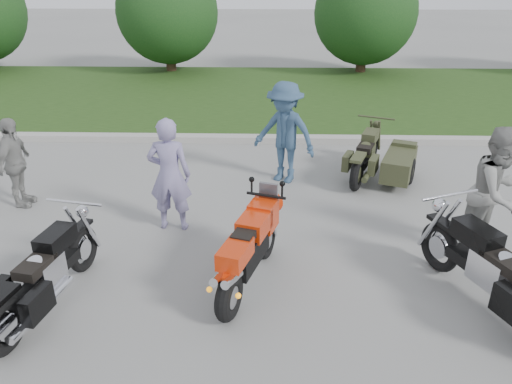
{
  "coord_description": "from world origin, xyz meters",
  "views": [
    {
      "loc": [
        0.66,
        -5.14,
        3.93
      ],
      "look_at": [
        0.48,
        1.52,
        0.8
      ],
      "focal_mm": 35.0,
      "sensor_mm": 36.0,
      "label": 1
    }
  ],
  "objects_px": {
    "cruiser_right": "(498,278)",
    "person_back": "(15,163)",
    "person_grey": "(496,193)",
    "person_stripe": "(170,175)",
    "person_denim": "(285,133)",
    "cruiser_left": "(42,279)",
    "cruiser_sidecar": "(385,161)",
    "sportbike_red": "(248,249)"
  },
  "relations": [
    {
      "from": "cruiser_right",
      "to": "person_back",
      "type": "distance_m",
      "value": 7.55
    },
    {
      "from": "person_grey",
      "to": "person_back",
      "type": "relative_size",
      "value": 1.21
    },
    {
      "from": "person_grey",
      "to": "person_back",
      "type": "height_order",
      "value": "person_grey"
    },
    {
      "from": "person_stripe",
      "to": "person_denim",
      "type": "bearing_deg",
      "value": -131.85
    },
    {
      "from": "person_stripe",
      "to": "cruiser_left",
      "type": "bearing_deg",
      "value": 62.53
    },
    {
      "from": "person_denim",
      "to": "cruiser_sidecar",
      "type": "bearing_deg",
      "value": 30.05
    },
    {
      "from": "cruiser_sidecar",
      "to": "person_grey",
      "type": "bearing_deg",
      "value": -48.31
    },
    {
      "from": "sportbike_red",
      "to": "person_grey",
      "type": "distance_m",
      "value": 3.58
    },
    {
      "from": "person_grey",
      "to": "person_back",
      "type": "bearing_deg",
      "value": 131.65
    },
    {
      "from": "sportbike_red",
      "to": "cruiser_right",
      "type": "distance_m",
      "value": 3.02
    },
    {
      "from": "sportbike_red",
      "to": "person_back",
      "type": "bearing_deg",
      "value": 168.16
    },
    {
      "from": "cruiser_right",
      "to": "person_back",
      "type": "relative_size",
      "value": 1.53
    },
    {
      "from": "person_back",
      "to": "person_stripe",
      "type": "bearing_deg",
      "value": -103.65
    },
    {
      "from": "sportbike_red",
      "to": "cruiser_right",
      "type": "relative_size",
      "value": 0.83
    },
    {
      "from": "person_denim",
      "to": "cruiser_right",
      "type": "bearing_deg",
      "value": -30.03
    },
    {
      "from": "person_stripe",
      "to": "person_back",
      "type": "height_order",
      "value": "person_stripe"
    },
    {
      "from": "sportbike_red",
      "to": "cruiser_sidecar",
      "type": "xyz_separation_m",
      "value": [
        2.48,
        3.56,
        -0.18
      ]
    },
    {
      "from": "cruiser_right",
      "to": "person_stripe",
      "type": "relative_size",
      "value": 1.32
    },
    {
      "from": "person_denim",
      "to": "sportbike_red",
      "type": "bearing_deg",
      "value": -70.6
    },
    {
      "from": "cruiser_sidecar",
      "to": "cruiser_left",
      "type": "bearing_deg",
      "value": -118.56
    },
    {
      "from": "cruiser_right",
      "to": "cruiser_sidecar",
      "type": "bearing_deg",
      "value": 74.84
    },
    {
      "from": "cruiser_right",
      "to": "person_stripe",
      "type": "bearing_deg",
      "value": 132.33
    },
    {
      "from": "cruiser_right",
      "to": "cruiser_sidecar",
      "type": "xyz_separation_m",
      "value": [
        -0.51,
        4.0,
        -0.11
      ]
    },
    {
      "from": "cruiser_sidecar",
      "to": "person_stripe",
      "type": "bearing_deg",
      "value": -130.5
    },
    {
      "from": "person_stripe",
      "to": "person_back",
      "type": "xyz_separation_m",
      "value": [
        -2.78,
        0.73,
        -0.13
      ]
    },
    {
      "from": "cruiser_sidecar",
      "to": "person_grey",
      "type": "height_order",
      "value": "person_grey"
    },
    {
      "from": "cruiser_left",
      "to": "person_denim",
      "type": "relative_size",
      "value": 1.18
    },
    {
      "from": "cruiser_sidecar",
      "to": "sportbike_red",
      "type": "bearing_deg",
      "value": -103.27
    },
    {
      "from": "person_grey",
      "to": "person_stripe",
      "type": "bearing_deg",
      "value": 134.38
    },
    {
      "from": "cruiser_right",
      "to": "cruiser_left",
      "type": "bearing_deg",
      "value": 158.83
    },
    {
      "from": "cruiser_sidecar",
      "to": "person_denim",
      "type": "height_order",
      "value": "person_denim"
    },
    {
      "from": "cruiser_left",
      "to": "person_grey",
      "type": "bearing_deg",
      "value": 25.37
    },
    {
      "from": "cruiser_right",
      "to": "cruiser_sidecar",
      "type": "relative_size",
      "value": 1.17
    },
    {
      "from": "cruiser_sidecar",
      "to": "person_stripe",
      "type": "relative_size",
      "value": 1.13
    },
    {
      "from": "cruiser_sidecar",
      "to": "person_grey",
      "type": "xyz_separation_m",
      "value": [
        0.95,
        -2.6,
        0.56
      ]
    },
    {
      "from": "cruiser_left",
      "to": "person_grey",
      "type": "relative_size",
      "value": 1.2
    },
    {
      "from": "person_denim",
      "to": "person_stripe",
      "type": "bearing_deg",
      "value": -105.13
    },
    {
      "from": "cruiser_sidecar",
      "to": "person_denim",
      "type": "bearing_deg",
      "value": -156.54
    },
    {
      "from": "person_stripe",
      "to": "person_grey",
      "type": "distance_m",
      "value": 4.74
    },
    {
      "from": "sportbike_red",
      "to": "person_grey",
      "type": "bearing_deg",
      "value": 33.33
    },
    {
      "from": "person_back",
      "to": "cruiser_left",
      "type": "bearing_deg",
      "value": -149.67
    },
    {
      "from": "person_back",
      "to": "sportbike_red",
      "type": "bearing_deg",
      "value": -118.55
    }
  ]
}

